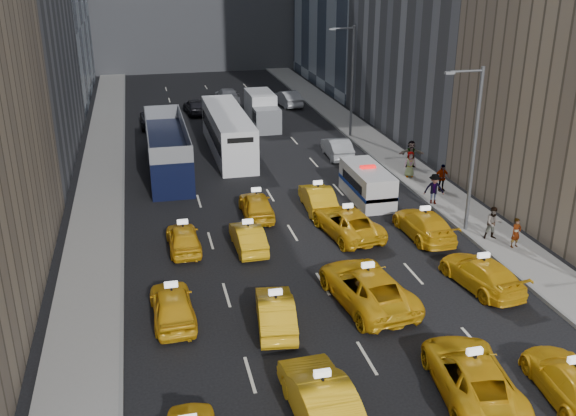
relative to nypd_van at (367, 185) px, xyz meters
The scene contains 35 objects.
ground 18.77m from the nypd_van, 107.58° to the right, with size 160.00×160.00×0.00m, color black.
sidewalk_west 17.69m from the nypd_van, 156.17° to the left, with size 3.00×90.00×0.15m, color gray.
sidewalk_east 8.67m from the nypd_van, 55.84° to the left, with size 3.00×90.00×0.15m, color gray.
curb_west 16.37m from the nypd_van, 154.12° to the left, with size 0.15×90.00×0.18m, color slate.
curb_east 7.95m from the nypd_van, 64.58° to the left, with size 0.15×90.00×0.18m, color slate.
streetlight_near 7.88m from the nypd_van, 59.00° to the right, with size 2.15×0.22×9.00m.
streetlight_far 15.08m from the nypd_van, 76.00° to the left, with size 2.15×0.22×9.00m.
taxi_5 20.59m from the nypd_van, 113.81° to the right, with size 1.74×4.99×1.65m, color gold.
taxi_6 18.84m from the nypd_van, 98.73° to the right, with size 2.44×5.29×1.47m, color gold.
taxi_7 19.71m from the nypd_van, 89.14° to the right, with size 1.92×4.73×1.37m, color gold.
taxi_8 17.04m from the nypd_van, 137.73° to the right, with size 1.72×4.27×1.45m, color gold.
taxi_9 15.50m from the nypd_van, 123.52° to the right, with size 1.46×4.19×1.38m, color gold.
taxi_10 12.70m from the nypd_van, 109.75° to the right, with size 2.70×5.85×1.63m, color gold.
taxi_11 11.86m from the nypd_van, 83.73° to the right, with size 1.94×4.78×1.39m, color gold.
taxi_12 12.53m from the nypd_van, 158.00° to the right, with size 1.60×3.96×1.35m, color gold.
taxi_13 9.93m from the nypd_van, 147.45° to the right, with size 1.40×4.01×1.32m, color gold.
taxi_14 5.56m from the nypd_van, 120.62° to the right, with size 2.43×5.28×1.47m, color gold.
taxi_15 6.09m from the nypd_van, 79.58° to the right, with size 2.01×4.95×1.44m, color gold.
taxi_16 7.24m from the nypd_van, behind, with size 1.72×4.27×1.45m, color gold.
taxi_17 3.50m from the nypd_van, 166.19° to the right, with size 1.56×4.46×1.47m, color gold.
nypd_van is the anchor object (origin of this frame).
double_decker 14.35m from the nypd_van, 144.15° to the left, with size 3.60×11.85×3.40m.
city_bus 13.97m from the nypd_van, 119.43° to the left, with size 3.16×12.38×3.17m.
box_truck 19.52m from the nypd_van, 98.26° to the left, with size 2.87×6.54×2.89m.
misc_car_0 9.00m from the nypd_van, 84.41° to the left, with size 1.57×4.52×1.49m, color #A6A9AD.
misc_car_1 24.71m from the nypd_van, 119.15° to the left, with size 2.40×5.21×1.45m, color black.
misc_car_2 29.92m from the nypd_van, 98.48° to the left, with size 2.08×5.12×1.49m, color gray.
misc_car_3 26.59m from the nypd_van, 107.81° to the left, with size 1.73×4.31×1.47m, color black.
misc_car_4 26.67m from the nypd_van, 87.39° to the left, with size 1.64×4.70×1.55m, color #9B9DA2.
pedestrian_0 9.91m from the nypd_van, 59.73° to the right, with size 0.58×0.38×1.58m, color gray.
pedestrian_1 8.56m from the nypd_van, 59.16° to the right, with size 0.87×0.47×1.78m, color gray.
pedestrian_2 4.05m from the nypd_van, 28.11° to the right, with size 1.22×0.50×1.88m, color gray.
pedestrian_3 5.04m from the nypd_van, ahead, with size 1.03×0.47×1.75m, color gray.
pedestrian_4 5.24m from the nypd_van, 36.90° to the left, with size 0.86×0.47×1.76m, color gray.
pedestrian_5 7.22m from the nypd_van, 44.97° to the left, with size 1.77×0.51×1.91m, color gray.
Camera 1 is at (-7.59, -17.22, 14.28)m, focal length 40.00 mm.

